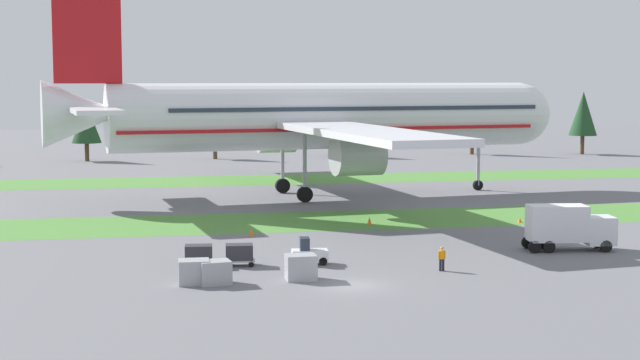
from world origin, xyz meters
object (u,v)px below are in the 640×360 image
(uld_container_2, at_px, (301,267))
(taxiway_marker_0, at_px, (520,220))
(cargo_dolly_lead, at_px, (239,253))
(ground_crew_marshaller, at_px, (442,258))
(cargo_dolly_second, at_px, (199,254))
(uld_container_0, at_px, (215,272))
(taxiway_marker_2, at_px, (251,232))
(uld_container_1, at_px, (194,272))
(airliner, at_px, (316,116))
(catering_truck, at_px, (569,226))
(baggage_tug, at_px, (309,253))
(taxiway_marker_1, at_px, (369,221))

(uld_container_2, xyz_separation_m, taxiway_marker_0, (24.37, 21.53, -0.62))
(cargo_dolly_lead, xyz_separation_m, ground_crew_marshaller, (13.74, -4.54, 0.03))
(cargo_dolly_second, height_order, taxiway_marker_0, cargo_dolly_second)
(uld_container_0, distance_m, uld_container_2, 5.78)
(uld_container_2, bearing_deg, taxiway_marker_2, 93.74)
(cargo_dolly_second, relative_size, taxiway_marker_0, 4.93)
(cargo_dolly_lead, height_order, uld_container_1, uld_container_1)
(airliner, bearing_deg, catering_truck, 12.14)
(uld_container_2, bearing_deg, uld_container_0, -176.72)
(cargo_dolly_second, relative_size, catering_truck, 0.32)
(cargo_dolly_lead, relative_size, taxiway_marker_0, 4.93)
(airliner, relative_size, cargo_dolly_second, 31.84)
(baggage_tug, relative_size, cargo_dolly_second, 1.17)
(uld_container_2, xyz_separation_m, taxiway_marker_1, (10.28, 23.04, -0.50))
(uld_container_1, xyz_separation_m, taxiway_marker_1, (17.40, 23.10, -0.46))
(catering_truck, distance_m, taxiway_marker_1, 20.15)
(airliner, bearing_deg, ground_crew_marshaller, -5.90)
(taxiway_marker_0, distance_m, taxiway_marker_2, 25.76)
(cargo_dolly_second, distance_m, uld_container_0, 6.25)
(baggage_tug, bearing_deg, taxiway_marker_0, 130.06)
(airliner, relative_size, taxiway_marker_2, 110.44)
(airliner, bearing_deg, uld_container_1, -27.25)
(cargo_dolly_lead, xyz_separation_m, cargo_dolly_second, (-2.89, 0.23, 0.00))
(uld_container_2, relative_size, taxiway_marker_2, 3.00)
(cargo_dolly_lead, height_order, taxiway_marker_1, cargo_dolly_lead)
(cargo_dolly_second, height_order, taxiway_marker_2, cargo_dolly_second)
(taxiway_marker_1, height_order, taxiway_marker_2, taxiway_marker_1)
(baggage_tug, xyz_separation_m, taxiway_marker_1, (8.83, 17.80, -0.47))
(airliner, height_order, uld_container_2, airliner)
(catering_truck, relative_size, ground_crew_marshaller, 4.13)
(uld_container_0, bearing_deg, taxiway_marker_1, 55.51)
(baggage_tug, xyz_separation_m, uld_container_1, (-8.57, -5.30, -0.01))
(airliner, distance_m, baggage_tug, 41.03)
(uld_container_2, distance_m, taxiway_marker_2, 18.55)
(uld_container_1, distance_m, uld_container_2, 7.12)
(cargo_dolly_lead, distance_m, uld_container_1, 6.73)
(airliner, distance_m, cargo_dolly_lead, 41.87)
(uld_container_1, height_order, taxiway_marker_2, uld_container_1)
(cargo_dolly_second, height_order, taxiway_marker_1, cargo_dolly_second)
(ground_crew_marshaller, relative_size, taxiway_marker_0, 3.71)
(catering_truck, distance_m, ground_crew_marshaller, 13.62)
(cargo_dolly_lead, height_order, taxiway_marker_2, cargo_dolly_lead)
(taxiway_marker_0, relative_size, taxiway_marker_2, 0.70)
(airliner, xyz_separation_m, taxiway_marker_0, (15.13, -23.12, -8.94))
(taxiway_marker_1, bearing_deg, taxiway_marker_2, -158.48)
(taxiway_marker_0, bearing_deg, catering_truck, -97.68)
(airliner, bearing_deg, taxiway_marker_2, -28.95)
(cargo_dolly_second, relative_size, taxiway_marker_1, 3.33)
(baggage_tug, distance_m, taxiway_marker_0, 28.12)
(uld_container_1, bearing_deg, cargo_dolly_lead, 58.00)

